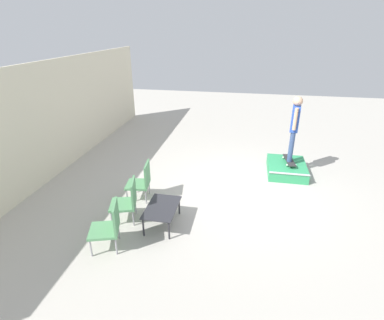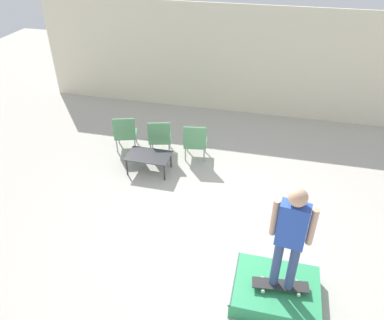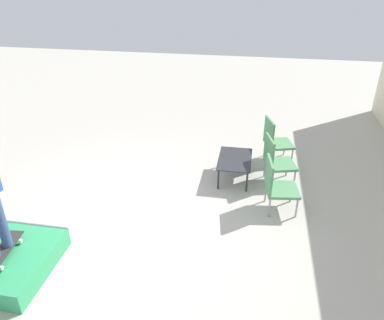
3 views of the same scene
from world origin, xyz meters
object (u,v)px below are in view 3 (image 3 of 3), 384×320
object	(u,v)px
skateboard_on_ramp	(2,251)
coffee_table	(235,161)
skate_ramp_box	(13,262)
patio_chair_left	(275,139)
patio_chair_right	(277,184)
patio_chair_center	(276,159)

from	to	relation	value
skateboard_on_ramp	coffee_table	distance (m)	4.11
skate_ramp_box	skateboard_on_ramp	bearing A→B (deg)	-43.28
skate_ramp_box	patio_chair_left	xyz separation A→B (m)	(-3.80, 3.50, 0.34)
patio_chair_left	patio_chair_right	bearing A→B (deg)	162.24
skate_ramp_box	patio_chair_right	size ratio (longest dim) A/B	1.42
coffee_table	patio_chair_center	xyz separation A→B (m)	(0.03, 0.74, 0.11)
patio_chair_right	skateboard_on_ramp	bearing A→B (deg)	112.54
skate_ramp_box	patio_chair_left	size ratio (longest dim) A/B	1.42
skateboard_on_ramp	patio_chair_right	distance (m)	4.13
coffee_table	patio_chair_center	bearing A→B (deg)	87.99
skateboard_on_ramp	patio_chair_center	xyz separation A→B (m)	(-2.98, 3.55, 0.12)
coffee_table	patio_chair_right	xyz separation A→B (m)	(0.89, 0.74, 0.11)
patio_chair_center	patio_chair_right	distance (m)	0.87
patio_chair_right	coffee_table	bearing A→B (deg)	31.46
skateboard_on_ramp	patio_chair_left	world-z (taller)	patio_chair_left
patio_chair_center	patio_chair_left	bearing A→B (deg)	-15.13
skateboard_on_ramp	patio_chair_right	world-z (taller)	patio_chair_right
patio_chair_left	patio_chair_right	world-z (taller)	same
skate_ramp_box	patio_chair_right	xyz separation A→B (m)	(-2.06, 3.50, 0.34)
skate_ramp_box	coffee_table	world-z (taller)	coffee_table
coffee_table	patio_chair_right	world-z (taller)	patio_chair_right
patio_chair_center	patio_chair_right	size ratio (longest dim) A/B	1.00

